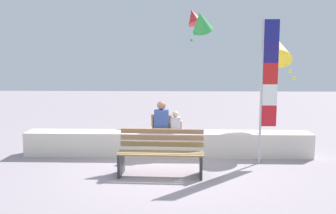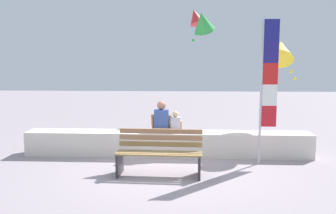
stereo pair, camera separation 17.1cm
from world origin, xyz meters
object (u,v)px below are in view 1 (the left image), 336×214
Objects in this scene: park_bench at (161,154)px; kite_green at (201,22)px; person_adult at (161,120)px; flag_banner at (267,81)px; kite_red at (193,17)px; person_child at (175,124)px; kite_yellow at (279,50)px.

park_bench is 1.72× the size of kite_green.
person_adult reaches higher than park_bench.
kite_red is at bearing 109.94° from flag_banner.
person_child is 2.32m from flag_banner.
kite_green is 2.56m from kite_yellow.
person_child is (0.33, 0.00, -0.09)m from person_adult.
flag_banner is 3.12× the size of kite_green.
park_bench is 1.93× the size of kite_red.
kite_yellow is (1.91, -1.45, -0.89)m from kite_green.
kite_green is at bearing 75.56° from park_bench.
person_child is 4.47m from kite_red.
person_child is at bearing 79.37° from park_bench.
park_bench is at bearing -87.56° from person_adult.
kite_green reaches higher than kite_yellow.
person_adult is at bearing -179.95° from person_child.
flag_banner is at bearing -112.65° from kite_yellow.
person_adult is (-0.06, 1.45, 0.44)m from park_bench.
flag_banner is at bearing -17.09° from person_child.
person_adult is 3.55m from kite_yellow.
park_bench is 3.40× the size of person_child.
park_bench is at bearing -100.63° from person_child.
kite_red is (0.87, 3.36, 2.81)m from person_adult.
park_bench is at bearing -99.54° from kite_red.
kite_red is at bearing 80.93° from person_child.
person_child is (0.27, 1.45, 0.35)m from park_bench.
person_adult is at bearing 165.27° from flag_banner.
kite_yellow is 3.37m from kite_red.
kite_green reaches higher than person_child.
kite_green is at bearing 112.24° from flag_banner.
kite_green reaches higher than flag_banner.
kite_red is at bearing 101.87° from kite_green.
flag_banner is at bearing -14.73° from person_adult.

